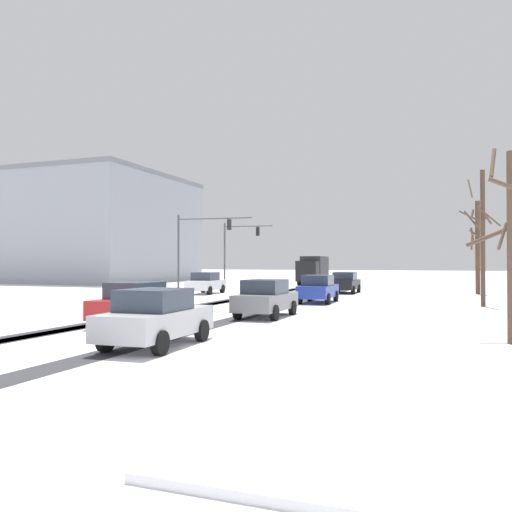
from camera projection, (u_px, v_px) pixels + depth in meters
The scene contains 17 objects.
wheel_track_left_lane at pixel (204, 305), 29.09m from camera, with size 1.18×39.53×0.01m, color #38383D.
wheel_track_right_lane at pixel (208, 305), 28.99m from camera, with size 0.87×39.53×0.01m, color #38383D.
wheel_track_center at pixel (280, 307), 27.55m from camera, with size 1.00×39.53×0.01m, color #38383D.
sidewalk_kerb_right at pixel (419, 314), 23.42m from camera, with size 4.00×39.53×0.12m, color white.
traffic_signal_far_left at pixel (237, 243), 54.39m from camera, with size 5.31×0.48×6.50m.
traffic_signal_near_left at pixel (199, 238), 44.92m from camera, with size 6.74×0.67×6.50m.
car_black_lead at pixel (345, 283), 40.15m from camera, with size 1.84×4.10×1.62m.
car_white_second at pixel (206, 283), 39.36m from camera, with size 1.95×4.16×1.62m.
car_blue_third at pixel (318, 289), 30.61m from camera, with size 1.90×4.14×1.62m.
car_grey_fourth at pixel (266, 298), 22.59m from camera, with size 1.86×4.11×1.62m.
car_red_fifth at pixel (137, 303), 19.72m from camera, with size 1.88×4.12×1.62m.
car_silver_sixth at pixel (156, 317), 14.67m from camera, with size 1.93×4.15×1.62m.
box_truck_delivery at pixel (313, 269), 56.22m from camera, with size 2.56×7.49×3.02m.
bare_tree_sidewalk_near at pixel (511, 238), 15.22m from camera, with size 2.06×1.98×5.95m.
bare_tree_sidewalk_mid at pixel (482, 235), 27.92m from camera, with size 2.07×1.77×7.32m.
bare_tree_sidewalk_far at pixel (478, 244), 38.88m from camera, with size 1.66×1.81×6.95m.
office_building_far_left_block at pixel (81, 230), 66.20m from camera, with size 24.01×21.12×13.03m.
Camera 1 is at (12.33, -8.36, 2.36)m, focal length 36.72 mm.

